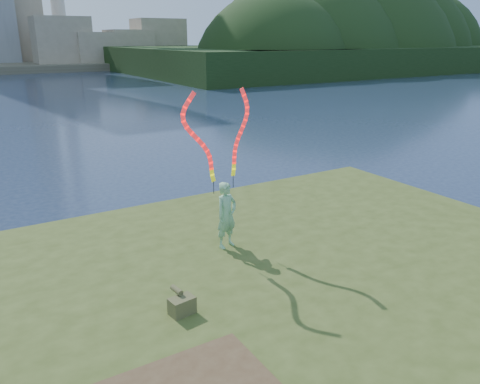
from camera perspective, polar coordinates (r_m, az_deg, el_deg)
ground at (r=10.08m, az=-2.95°, el=-14.84°), size 320.00×320.00×0.00m
grassy_knoll at (r=8.30m, az=5.10°, el=-20.26°), size 20.00×18.00×0.80m
wooded_hill at (r=92.78m, az=12.38°, el=14.62°), size 78.00×50.00×63.00m
woman_with_ribbons at (r=10.67m, az=-1.78°, el=0.38°), size 1.96×0.66×3.97m
canvas_bag at (r=8.65m, az=-7.13°, el=-13.46°), size 0.48×0.54×0.42m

